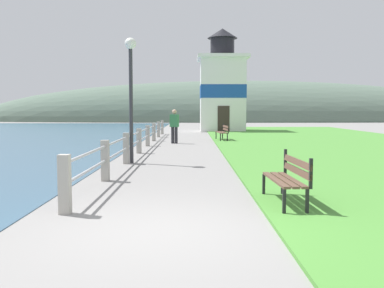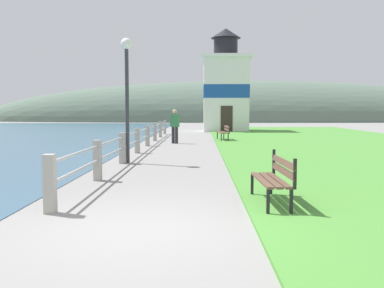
% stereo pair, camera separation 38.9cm
% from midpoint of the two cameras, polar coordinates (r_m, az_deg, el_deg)
% --- Properties ---
extents(ground_plane, '(160.00, 160.00, 0.00)m').
position_cam_midpoint_polar(ground_plane, '(6.19, -6.79, -11.46)').
color(ground_plane, gray).
extents(grass_verge, '(12.00, 42.21, 0.06)m').
position_cam_midpoint_polar(grass_verge, '(21.23, 19.02, -0.19)').
color(grass_verge, '#4C8E38').
rests_on(grass_verge, ground_plane).
extents(seawall_railing, '(0.18, 23.10, 0.98)m').
position_cam_midpoint_polar(seawall_railing, '(18.54, -7.24, 1.00)').
color(seawall_railing, '#A8A399').
rests_on(seawall_railing, ground_plane).
extents(park_bench_near, '(0.53, 1.64, 0.94)m').
position_cam_midpoint_polar(park_bench_near, '(7.74, 11.16, -4.20)').
color(park_bench_near, brown).
rests_on(park_bench_near, ground_plane).
extents(park_bench_midway, '(0.61, 1.78, 0.94)m').
position_cam_midpoint_polar(park_bench_midway, '(23.49, 3.52, 1.73)').
color(park_bench_midway, brown).
rests_on(park_bench_midway, ground_plane).
extents(lighthouse, '(3.96, 3.96, 8.09)m').
position_cam_midpoint_polar(lighthouse, '(34.32, 3.53, 7.45)').
color(lighthouse, white).
rests_on(lighthouse, ground_plane).
extents(person_strolling, '(0.47, 0.36, 1.72)m').
position_cam_midpoint_polar(person_strolling, '(21.66, -3.07, 2.54)').
color(person_strolling, '#28282D').
rests_on(person_strolling, ground_plane).
extents(lamp_post, '(0.36, 0.36, 3.96)m').
position_cam_midpoint_polar(lamp_post, '(13.80, -9.16, 8.82)').
color(lamp_post, '#333338').
rests_on(lamp_post, ground_plane).
extents(distant_hillside, '(80.00, 16.00, 12.00)m').
position_cam_midpoint_polar(distant_hillside, '(64.48, 6.33, 3.05)').
color(distant_hillside, '#566B5B').
rests_on(distant_hillside, ground_plane).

